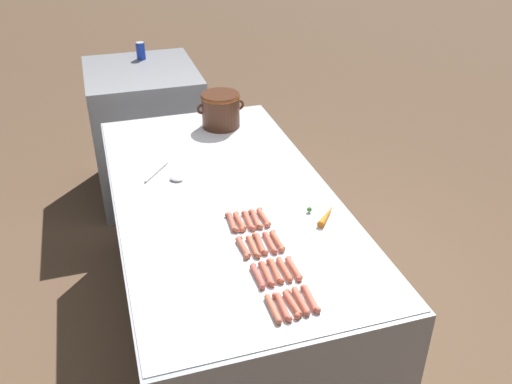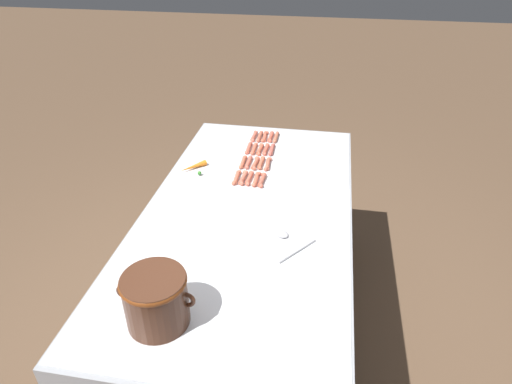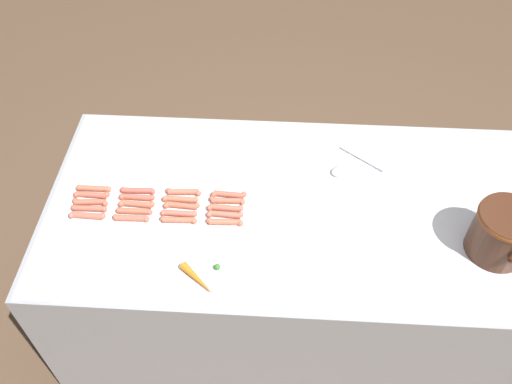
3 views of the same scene
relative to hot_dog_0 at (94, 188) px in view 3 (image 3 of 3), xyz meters
The scene contains 25 objects.
ground_plane 1.23m from the hot_dog_0, 88.02° to the left, with size 20.00×20.00×0.00m, color brown.
griddle_counter 0.95m from the hot_dog_0, 88.02° to the left, with size 1.01×2.01×0.90m.
hot_dog_0 is the anchor object (origin of this frame).
hot_dog_1 0.18m from the hot_dog_0, 89.61° to the left, with size 0.03×0.15×0.02m.
hot_dog_2 0.37m from the hot_dog_0, 90.36° to the left, with size 0.03×0.15×0.02m.
hot_dog_3 0.56m from the hot_dog_0, 89.94° to the left, with size 0.03×0.15×0.02m.
hot_dog_4 0.03m from the hot_dog_0, ahead, with size 0.03×0.15×0.02m.
hot_dog_5 0.19m from the hot_dog_0, 78.81° to the left, with size 0.03×0.15×0.02m.
hot_dog_6 0.36m from the hot_dog_0, 84.07° to the left, with size 0.03×0.15×0.02m.
hot_dog_7 0.55m from the hot_dog_0, 86.46° to the left, with size 0.03×0.15×0.02m.
hot_dog_8 0.07m from the hot_dog_0, ahead, with size 0.03×0.15×0.02m.
hot_dog_9 0.21m from the hot_dog_0, 69.23° to the left, with size 0.03×0.15×0.02m.
hot_dog_10 0.38m from the hot_dog_0, 79.41° to the left, with size 0.03×0.15×0.02m.
hot_dog_11 0.55m from the hot_dog_0, 82.48° to the left, with size 0.03×0.15×0.02m.
hot_dog_12 0.11m from the hot_dog_0, ahead, with size 0.03×0.15×0.02m.
hot_dog_13 0.22m from the hot_dog_0, 60.16° to the left, with size 0.03×0.15×0.02m.
hot_dog_14 0.38m from the hot_dog_0, 73.33° to the left, with size 0.03×0.15×0.02m.
hot_dog_15 0.56m from the hot_dog_0, 79.14° to the left, with size 0.03×0.15×0.02m.
hot_dog_16 0.14m from the hot_dog_0, ahead, with size 0.03×0.15×0.02m.
hot_dog_17 0.24m from the hot_dog_0, 52.00° to the left, with size 0.03×0.15×0.02m.
hot_dog_18 0.40m from the hot_dog_0, 69.02° to the left, with size 0.03×0.15×0.02m.
hot_dog_19 0.57m from the hot_dog_0, 75.58° to the left, with size 0.03×0.15×0.02m.
bean_pot 1.59m from the hot_dog_0, 82.56° to the left, with size 0.28×0.23×0.20m.
serving_spoon 1.06m from the hot_dog_0, 100.25° to the left, with size 0.20×0.24×0.02m.
carrot 0.64m from the hot_dog_0, 50.16° to the left, with size 0.14×0.15×0.03m.
Camera 3 is at (1.40, -0.08, 2.56)m, focal length 37.94 mm.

